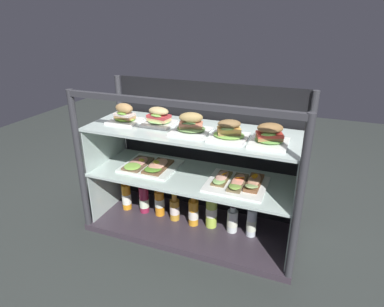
{
  "coord_description": "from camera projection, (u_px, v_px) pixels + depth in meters",
  "views": [
    {
      "loc": [
        0.66,
        -1.67,
        1.31
      ],
      "look_at": [
        0.0,
        0.0,
        0.55
      ],
      "focal_mm": 30.89,
      "sensor_mm": 36.0,
      "label": 1
    }
  ],
  "objects": [
    {
      "name": "juice_bottle_front_fourth",
      "position": [
        232.0,
        220.0,
        2.06
      ],
      "size": [
        0.07,
        0.07,
        0.19
      ],
      "color": "white",
      "rests_on": "case_base_deck"
    },
    {
      "name": "juice_bottle_tucked_behind",
      "position": [
        175.0,
        209.0,
        2.18
      ],
      "size": [
        0.06,
        0.06,
        0.2
      ],
      "color": "gold",
      "rests_on": "case_base_deck"
    },
    {
      "name": "open_sandwich_tray_right_of_center",
      "position": [
        149.0,
        166.0,
        2.1
      ],
      "size": [
        0.34,
        0.3,
        0.06
      ],
      "color": "white",
      "rests_on": "shelf_lower_glass"
    },
    {
      "name": "juice_bottle_front_second",
      "position": [
        144.0,
        200.0,
        2.26
      ],
      "size": [
        0.07,
        0.07,
        0.24
      ],
      "color": "maroon",
      "rests_on": "case_base_deck"
    },
    {
      "name": "plated_roll_sandwich_mid_right",
      "position": [
        269.0,
        136.0,
        1.67
      ],
      "size": [
        0.19,
        0.19,
        0.11
      ],
      "color": "white",
      "rests_on": "shelf_upper_glass"
    },
    {
      "name": "plated_roll_sandwich_mid_left",
      "position": [
        191.0,
        126.0,
        1.84
      ],
      "size": [
        0.2,
        0.2,
        0.12
      ],
      "color": "white",
      "rests_on": "shelf_upper_glass"
    },
    {
      "name": "juice_bottle_back_right",
      "position": [
        126.0,
        196.0,
        2.3
      ],
      "size": [
        0.06,
        0.06,
        0.24
      ],
      "color": "orange",
      "rests_on": "case_base_deck"
    },
    {
      "name": "plated_roll_sandwich_center",
      "position": [
        125.0,
        115.0,
        2.02
      ],
      "size": [
        0.18,
        0.18,
        0.12
      ],
      "color": "white",
      "rests_on": "shelf_upper_glass"
    },
    {
      "name": "juice_bottle_front_left_end",
      "position": [
        211.0,
        211.0,
        2.1
      ],
      "size": [
        0.07,
        0.07,
        0.25
      ],
      "color": "#B7D74C",
      "rests_on": "case_base_deck"
    },
    {
      "name": "case_base_deck",
      "position": [
        192.0,
        227.0,
        2.16
      ],
      "size": [
        1.31,
        0.51,
        0.04
      ],
      "primitive_type": "cube",
      "color": "#382F38",
      "rests_on": "ground"
    },
    {
      "name": "shelf_lower_glass",
      "position": [
        192.0,
        177.0,
        2.01
      ],
      "size": [
        1.25,
        0.45,
        0.02
      ],
      "primitive_type": "cube",
      "color": "silver",
      "rests_on": "riser_lower_tier"
    },
    {
      "name": "plated_roll_sandwich_far_right",
      "position": [
        229.0,
        132.0,
        1.75
      ],
      "size": [
        0.2,
        0.2,
        0.1
      ],
      "color": "white",
      "rests_on": "shelf_upper_glass"
    },
    {
      "name": "juice_bottle_back_left",
      "position": [
        193.0,
        212.0,
        2.12
      ],
      "size": [
        0.07,
        0.07,
        0.22
      ],
      "color": "orange",
      "rests_on": "case_base_deck"
    },
    {
      "name": "shelf_upper_glass",
      "position": [
        192.0,
        131.0,
        1.9
      ],
      "size": [
        1.25,
        0.45,
        0.02
      ],
      "primitive_type": "cube",
      "color": "silver",
      "rests_on": "riser_upper_tier"
    },
    {
      "name": "juice_bottle_front_middle",
      "position": [
        160.0,
        202.0,
        2.22
      ],
      "size": [
        0.07,
        0.07,
        0.24
      ],
      "color": "orange",
      "rests_on": "case_base_deck"
    },
    {
      "name": "riser_lower_tier",
      "position": [
        192.0,
        202.0,
        2.08
      ],
      "size": [
        1.23,
        0.43,
        0.34
      ],
      "color": "silver",
      "rests_on": "case_base_deck"
    },
    {
      "name": "riser_upper_tier",
      "position": [
        192.0,
        155.0,
        1.95
      ],
      "size": [
        1.23,
        0.43,
        0.28
      ],
      "color": "silver",
      "rests_on": "shelf_lower_glass"
    },
    {
      "name": "plated_roll_sandwich_right_of_center",
      "position": [
        159.0,
        118.0,
        1.97
      ],
      "size": [
        0.18,
        0.18,
        0.11
      ],
      "color": "white",
      "rests_on": "shelf_upper_glass"
    },
    {
      "name": "juice_bottle_front_right_end",
      "position": [
        252.0,
        222.0,
        2.01
      ],
      "size": [
        0.06,
        0.06,
        0.23
      ],
      "color": "silver",
      "rests_on": "case_base_deck"
    },
    {
      "name": "ground_plane",
      "position": [
        192.0,
        231.0,
        2.17
      ],
      "size": [
        6.0,
        6.0,
        0.02
      ],
      "primitive_type": "cube",
      "color": "#2E3330",
      "rests_on": "ground"
    },
    {
      "name": "case_frame",
      "position": [
        199.0,
        152.0,
        2.07
      ],
      "size": [
        1.31,
        0.51,
        0.92
      ],
      "color": "#333338",
      "rests_on": "ground"
    },
    {
      "name": "open_sandwich_tray_mid_right",
      "position": [
        237.0,
        182.0,
        1.89
      ],
      "size": [
        0.34,
        0.3,
        0.06
      ],
      "color": "white",
      "rests_on": "shelf_lower_glass"
    }
  ]
}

